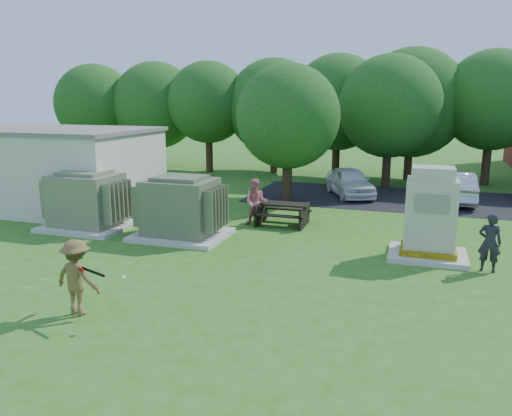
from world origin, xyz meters
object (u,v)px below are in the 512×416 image
(picnic_table, at_px, (282,211))
(car_white, at_px, (350,182))
(transformer_left, at_px, (87,202))
(person_by_generator, at_px, (490,243))
(batter, at_px, (77,277))
(person_at_picnic, at_px, (256,202))
(transformer_right, at_px, (181,209))
(generator_cabinet, at_px, (430,219))
(car_silver_a, at_px, (456,187))

(picnic_table, height_order, car_white, car_white)
(transformer_left, bearing_deg, person_by_generator, -2.03)
(batter, xyz_separation_m, person_by_generator, (8.71, 5.74, -0.03))
(batter, relative_size, person_at_picnic, 0.97)
(transformer_left, height_order, person_at_picnic, transformer_left)
(picnic_table, bearing_deg, transformer_right, -136.15)
(transformer_right, xyz_separation_m, person_by_generator, (9.37, -0.46, -0.16))
(transformer_right, relative_size, batter, 1.80)
(generator_cabinet, relative_size, person_by_generator, 1.66)
(transformer_left, height_order, car_white, transformer_left)
(transformer_left, distance_m, person_by_generator, 13.08)
(car_white, bearing_deg, transformer_left, -155.96)
(picnic_table, xyz_separation_m, batter, (-2.12, -8.87, 0.32))
(person_by_generator, bearing_deg, picnic_table, -18.38)
(picnic_table, distance_m, person_at_picnic, 1.03)
(transformer_left, xyz_separation_m, generator_cabinet, (11.54, 0.27, 0.20))
(picnic_table, xyz_separation_m, car_white, (1.58, 6.40, 0.17))
(person_by_generator, bearing_deg, car_silver_a, -80.96)
(batter, distance_m, car_silver_a, 17.34)
(transformer_left, relative_size, car_silver_a, 0.72)
(car_white, bearing_deg, generator_cabinet, -92.72)
(picnic_table, bearing_deg, car_white, 76.17)
(transformer_left, xyz_separation_m, person_by_generator, (13.07, -0.46, -0.16))
(transformer_left, height_order, batter, transformer_left)
(batter, height_order, person_at_picnic, person_at_picnic)
(picnic_table, bearing_deg, transformer_left, -157.64)
(picnic_table, distance_m, person_by_generator, 7.30)
(transformer_left, bearing_deg, generator_cabinet, 1.34)
(generator_cabinet, xyz_separation_m, car_silver_a, (1.19, 8.71, -0.48))
(car_white, bearing_deg, picnic_table, -128.19)
(transformer_left, bearing_deg, person_at_picnic, 22.14)
(transformer_left, distance_m, car_silver_a, 15.58)
(person_by_generator, bearing_deg, transformer_right, 4.15)
(transformer_right, distance_m, generator_cabinet, 7.84)
(person_at_picnic, bearing_deg, transformer_right, -137.84)
(transformer_right, bearing_deg, person_by_generator, -2.83)
(car_white, bearing_deg, batter, -127.96)
(picnic_table, distance_m, batter, 9.12)
(person_at_picnic, bearing_deg, generator_cabinet, -26.77)
(generator_cabinet, xyz_separation_m, person_at_picnic, (-5.95, 2.00, -0.31))
(batter, bearing_deg, person_at_picnic, -93.37)
(transformer_right, distance_m, person_at_picnic, 2.95)
(batter, relative_size, person_by_generator, 1.04)
(generator_cabinet, height_order, car_white, generator_cabinet)
(batter, xyz_separation_m, person_at_picnic, (1.23, 8.47, 0.03))
(person_at_picnic, height_order, car_white, person_at_picnic)
(batter, bearing_deg, picnic_table, -98.56)
(transformer_right, bearing_deg, person_at_picnic, 50.34)
(transformer_left, distance_m, transformer_right, 3.70)
(picnic_table, bearing_deg, batter, -103.43)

